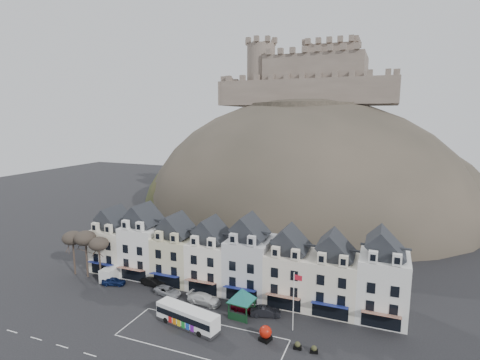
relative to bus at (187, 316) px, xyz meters
name	(u,v)px	position (x,y,z in m)	size (l,w,h in m)	color
ground	(183,339)	(1.01, -2.90, -1.52)	(300.00, 300.00, 0.00)	black
coach_bay_markings	(201,338)	(3.01, -1.65, -1.52)	(22.00, 7.50, 0.01)	silver
townhouse_terrace	(232,259)	(1.16, 13.07, 3.78)	(54.40, 9.35, 11.80)	white
castle_hill	(305,214)	(2.27, 66.05, -1.41)	(100.00, 76.00, 68.00)	#343028
castle	(311,78)	(1.52, 73.03, 38.67)	(50.20, 22.20, 22.00)	#695B50
tree_left_far	(73,238)	(-27.99, 7.60, 5.38)	(3.61, 3.61, 8.24)	#392B24
tree_left_mid	(85,238)	(-24.99, 7.60, 5.72)	(3.78, 3.78, 8.64)	#392B24
tree_left_near	(99,244)	(-21.99, 7.60, 5.03)	(3.43, 3.43, 7.84)	#392B24
bus	(187,316)	(0.00, 0.00, 0.00)	(10.02, 4.20, 2.75)	#262628
bus_shelter	(242,295)	(6.01, 5.23, 1.86)	(6.84, 6.84, 4.36)	black
red_buoy	(265,333)	(11.01, 0.89, -0.49)	(1.68, 1.68, 2.02)	black
flagpole	(294,298)	(13.84, 4.46, 3.25)	(1.19, 0.30, 8.35)	silver
white_van	(113,272)	(-20.08, 8.70, -0.34)	(2.51, 5.27, 2.36)	white
planter_west	(314,349)	(17.37, 0.60, -1.06)	(1.05, 0.68, 0.97)	black
planter_east	(298,346)	(15.32, 0.60, -1.04)	(1.03, 0.71, 1.01)	black
car_navy	(114,281)	(-18.27, 6.60, -0.84)	(1.61, 3.99, 1.36)	#0E1A46
car_black	(153,282)	(-11.69, 8.82, -0.77)	(1.60, 4.57, 1.51)	black
car_silver	(168,291)	(-7.68, 6.95, -0.85)	(2.22, 4.75, 1.34)	#9C9EA3
car_white	(204,299)	(-0.84, 6.60, -0.74)	(2.20, 5.41, 1.57)	silver
car_maroon	(244,307)	(5.81, 6.75, -0.83)	(1.65, 4.09, 1.40)	#4D0410
car_charcoal	(265,311)	(9.17, 6.60, -0.80)	(1.53, 4.40, 1.45)	black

